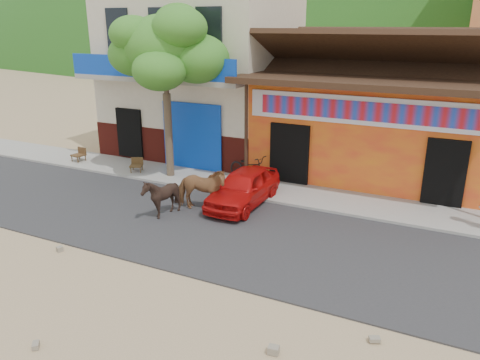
# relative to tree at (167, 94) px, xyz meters

# --- Properties ---
(ground) EXTENTS (120.00, 120.00, 0.00)m
(ground) POSITION_rel_tree_xyz_m (4.60, -5.80, -3.12)
(ground) COLOR #9E825B
(ground) RESTS_ON ground
(road) EXTENTS (60.00, 5.00, 0.04)m
(road) POSITION_rel_tree_xyz_m (4.60, -3.30, -3.10)
(road) COLOR #28282B
(road) RESTS_ON ground
(sidewalk) EXTENTS (60.00, 2.00, 0.12)m
(sidewalk) POSITION_rel_tree_xyz_m (4.60, 0.20, -3.06)
(sidewalk) COLOR gray
(sidewalk) RESTS_ON ground
(dance_club) EXTENTS (8.00, 6.00, 3.60)m
(dance_club) POSITION_rel_tree_xyz_m (6.60, 4.20, -1.32)
(dance_club) COLOR orange
(dance_club) RESTS_ON ground
(cafe_building) EXTENTS (7.00, 6.00, 7.00)m
(cafe_building) POSITION_rel_tree_xyz_m (-0.90, 4.20, 0.38)
(cafe_building) COLOR beige
(cafe_building) RESTS_ON ground
(tree) EXTENTS (3.00, 3.00, 6.00)m
(tree) POSITION_rel_tree_xyz_m (0.00, 0.00, 0.00)
(tree) COLOR #2D721E
(tree) RESTS_ON sidewalk
(cow_tan) EXTENTS (1.73, 1.11, 1.35)m
(cow_tan) POSITION_rel_tree_xyz_m (2.64, -2.26, -2.40)
(cow_tan) COLOR #94633B
(cow_tan) RESTS_ON road
(cow_dark) EXTENTS (1.48, 1.44, 1.23)m
(cow_dark) POSITION_rel_tree_xyz_m (1.84, -3.20, -2.47)
(cow_dark) COLOR black
(cow_dark) RESTS_ON road
(red_car) EXTENTS (1.41, 3.36, 1.14)m
(red_car) POSITION_rel_tree_xyz_m (3.60, -1.29, -2.51)
(red_car) COLOR red
(red_car) RESTS_ON road
(scooter) EXTENTS (1.88, 1.04, 0.94)m
(scooter) POSITION_rel_tree_xyz_m (2.89, 0.73, -2.53)
(scooter) COLOR black
(scooter) RESTS_ON sidewalk
(cafe_chair_left) EXTENTS (0.53, 0.53, 1.01)m
(cafe_chair_left) POSITION_rel_tree_xyz_m (-4.40, -0.09, -2.50)
(cafe_chair_left) COLOR #452717
(cafe_chair_left) RESTS_ON sidewalk
(cafe_chair_right) EXTENTS (0.59, 0.59, 0.95)m
(cafe_chair_right) POSITION_rel_tree_xyz_m (-1.40, -0.20, -2.52)
(cafe_chair_right) COLOR #4A3018
(cafe_chair_right) RESTS_ON sidewalk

